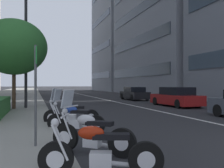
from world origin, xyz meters
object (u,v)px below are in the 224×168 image
(car_far_down_avenue, at_px, (134,94))
(street_lamp_with_banners, at_px, (32,26))
(motorcycle_mid_row, at_px, (91,135))
(car_lead_in_lane, at_px, (176,97))
(street_tree_mid_sidewalk, at_px, (14,47))
(motorcycle_second_in_row, at_px, (70,114))
(motorcycle_far_end_row, at_px, (74,120))
(motorcycle_under_tarp, at_px, (99,153))
(parking_sign_by_curb, at_px, (36,85))

(car_far_down_avenue, xyz_separation_m, street_lamp_with_banners, (-7.78, 10.10, 4.66))
(motorcycle_mid_row, relative_size, car_lead_in_lane, 0.37)
(car_far_down_avenue, distance_m, street_lamp_with_banners, 13.57)
(street_lamp_with_banners, bearing_deg, street_tree_mid_sidewalk, 108.13)
(car_lead_in_lane, relative_size, street_tree_mid_sidewalk, 0.85)
(motorcycle_second_in_row, distance_m, car_lead_in_lane, 10.80)
(motorcycle_mid_row, distance_m, motorcycle_second_in_row, 4.19)
(motorcycle_far_end_row, bearing_deg, street_lamp_with_banners, -47.34)
(car_lead_in_lane, relative_size, street_lamp_with_banners, 0.53)
(street_tree_mid_sidewalk, bearing_deg, motorcycle_under_tarp, -169.26)
(parking_sign_by_curb, relative_size, street_tree_mid_sidewalk, 0.44)
(car_lead_in_lane, bearing_deg, street_lamp_with_banners, 85.56)
(car_far_down_avenue, height_order, parking_sign_by_curb, parking_sign_by_curb)
(street_lamp_with_banners, bearing_deg, motorcycle_second_in_row, -167.71)
(motorcycle_under_tarp, bearing_deg, street_lamp_with_banners, -66.28)
(motorcycle_far_end_row, relative_size, car_far_down_avenue, 0.41)
(motorcycle_second_in_row, height_order, street_tree_mid_sidewalk, street_tree_mid_sidewalk)
(parking_sign_by_curb, bearing_deg, motorcycle_under_tarp, -152.07)
(street_lamp_with_banners, bearing_deg, car_far_down_avenue, -52.37)
(motorcycle_mid_row, bearing_deg, street_lamp_with_banners, -43.27)
(parking_sign_by_curb, bearing_deg, motorcycle_mid_row, -113.26)
(motorcycle_mid_row, bearing_deg, car_far_down_avenue, -75.42)
(motorcycle_mid_row, bearing_deg, motorcycle_far_end_row, -50.98)
(motorcycle_under_tarp, distance_m, car_lead_in_lane, 15.04)
(car_far_down_avenue, height_order, street_tree_mid_sidewalk, street_tree_mid_sidewalk)
(street_lamp_with_banners, bearing_deg, parking_sign_by_curb, -179.12)
(motorcycle_mid_row, bearing_deg, street_tree_mid_sidewalk, -37.43)
(parking_sign_by_curb, height_order, street_lamp_with_banners, street_lamp_with_banners)
(street_lamp_with_banners, relative_size, street_tree_mid_sidewalk, 1.60)
(motorcycle_second_in_row, distance_m, car_far_down_avenue, 16.91)
(car_lead_in_lane, xyz_separation_m, street_lamp_with_banners, (0.30, 10.12, 4.63))
(motorcycle_far_end_row, distance_m, parking_sign_by_curb, 2.79)
(motorcycle_mid_row, height_order, parking_sign_by_curb, parking_sign_by_curb)
(motorcycle_under_tarp, xyz_separation_m, motorcycle_far_end_row, (4.20, -0.19, 0.02))
(motorcycle_mid_row, relative_size, motorcycle_far_end_row, 0.95)
(motorcycle_far_end_row, distance_m, car_far_down_avenue, 18.21)
(car_far_down_avenue, bearing_deg, motorcycle_mid_row, 155.25)
(car_far_down_avenue, bearing_deg, street_lamp_with_banners, 127.81)
(parking_sign_by_curb, bearing_deg, motorcycle_second_in_row, -19.74)
(motorcycle_far_end_row, relative_size, motorcycle_second_in_row, 0.85)
(motorcycle_under_tarp, relative_size, street_lamp_with_banners, 0.25)
(motorcycle_second_in_row, distance_m, parking_sign_by_curb, 4.06)
(motorcycle_far_end_row, bearing_deg, parking_sign_by_curb, 93.33)
(motorcycle_mid_row, bearing_deg, motorcycle_under_tarp, 122.87)
(motorcycle_second_in_row, bearing_deg, car_far_down_avenue, -103.59)
(motorcycle_second_in_row, relative_size, car_lead_in_lane, 0.46)
(motorcycle_far_end_row, height_order, car_far_down_avenue, motorcycle_far_end_row)
(motorcycle_far_end_row, distance_m, motorcycle_second_in_row, 1.46)
(car_lead_in_lane, bearing_deg, motorcycle_under_tarp, 140.95)
(motorcycle_under_tarp, distance_m, car_far_down_avenue, 22.07)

